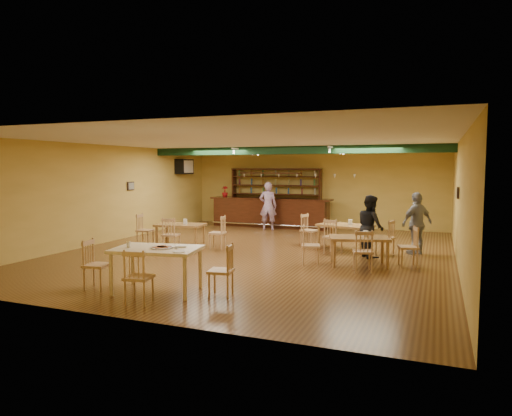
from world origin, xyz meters
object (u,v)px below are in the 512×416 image
at_px(dining_table_b, 345,237).
at_px(patron_bar, 268,206).
at_px(bar_counter, 270,212).
at_px(dining_table_c, 181,235).
at_px(near_table, 157,270).
at_px(dining_table_d, 359,251).
at_px(patron_right_a, 371,226).

bearing_deg(dining_table_b, patron_bar, 154.22).
xyz_separation_m(bar_counter, dining_table_c, (-0.86, -5.28, -0.23)).
distance_m(dining_table_b, near_table, 6.17).
relative_size(dining_table_d, patron_bar, 0.77).
relative_size(dining_table_b, dining_table_d, 1.06).
bearing_deg(dining_table_d, dining_table_b, 93.49).
bearing_deg(near_table, dining_table_c, 105.84).
height_order(bar_counter, dining_table_d, bar_counter).
relative_size(bar_counter, near_table, 3.09).
bearing_deg(dining_table_c, near_table, -71.97).
distance_m(dining_table_c, near_table, 4.88).
xyz_separation_m(dining_table_d, patron_bar, (-4.16, 5.09, 0.55)).
relative_size(bar_counter, dining_table_c, 3.54).
bearing_deg(near_table, patron_right_a, 46.64).
bearing_deg(patron_bar, near_table, 84.55).
height_order(dining_table_b, patron_bar, patron_bar).
height_order(near_table, patron_bar, patron_bar).
relative_size(dining_table_c, patron_right_a, 0.84).
bearing_deg(dining_table_d, dining_table_c, 156.77).
height_order(dining_table_c, near_table, near_table).
height_order(dining_table_b, dining_table_d, dining_table_b).
bearing_deg(patron_bar, dining_table_d, 116.95).
distance_m(bar_counter, near_table, 9.76).
height_order(dining_table_d, patron_bar, patron_bar).
relative_size(bar_counter, dining_table_d, 3.52).
distance_m(bar_counter, dining_table_b, 5.43).
xyz_separation_m(dining_table_c, near_table, (2.13, -4.39, 0.08)).
xyz_separation_m(dining_table_d, near_table, (-3.10, -3.75, 0.08)).
height_order(bar_counter, patron_right_a, patron_right_a).
bearing_deg(dining_table_b, near_table, -96.34).
height_order(dining_table_c, patron_right_a, patron_right_a).
height_order(near_table, patron_right_a, patron_right_a).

